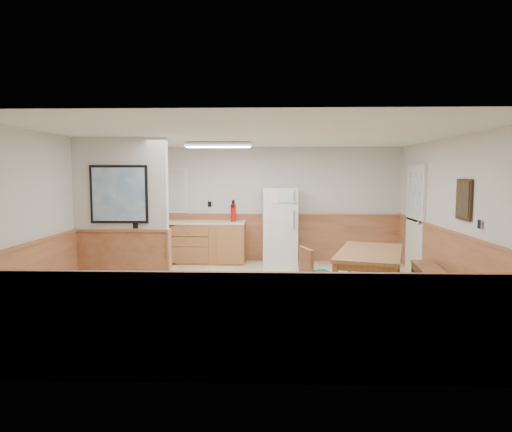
{
  "coord_description": "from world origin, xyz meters",
  "views": [
    {
      "loc": [
        0.16,
        -7.03,
        1.93
      ],
      "look_at": [
        -0.09,
        0.4,
        1.23
      ],
      "focal_mm": 32.0,
      "sensor_mm": 36.0,
      "label": 1
    }
  ],
  "objects_px": {
    "fire_extinguisher": "(233,212)",
    "soap_bottle": "(166,216)",
    "refrigerator": "(280,226)",
    "dining_table": "(370,257)",
    "dining_bench": "(432,276)",
    "dining_chair": "(312,272)"
  },
  "relations": [
    {
      "from": "fire_extinguisher",
      "to": "soap_bottle",
      "type": "xyz_separation_m",
      "value": [
        -1.46,
        0.06,
        -0.1
      ]
    },
    {
      "from": "refrigerator",
      "to": "fire_extinguisher",
      "type": "relative_size",
      "value": 3.52
    },
    {
      "from": "dining_table",
      "to": "dining_bench",
      "type": "height_order",
      "value": "dining_table"
    },
    {
      "from": "soap_bottle",
      "to": "dining_chair",
      "type": "bearing_deg",
      "value": -47.74
    },
    {
      "from": "refrigerator",
      "to": "soap_bottle",
      "type": "relative_size",
      "value": 7.71
    },
    {
      "from": "refrigerator",
      "to": "dining_chair",
      "type": "relative_size",
      "value": 1.92
    },
    {
      "from": "fire_extinguisher",
      "to": "soap_bottle",
      "type": "distance_m",
      "value": 1.46
    },
    {
      "from": "fire_extinguisher",
      "to": "refrigerator",
      "type": "bearing_deg",
      "value": -8.71
    },
    {
      "from": "refrigerator",
      "to": "dining_chair",
      "type": "bearing_deg",
      "value": -84.89
    },
    {
      "from": "dining_table",
      "to": "dining_bench",
      "type": "distance_m",
      "value": 1.04
    },
    {
      "from": "dining_bench",
      "to": "soap_bottle",
      "type": "height_order",
      "value": "soap_bottle"
    },
    {
      "from": "refrigerator",
      "to": "soap_bottle",
      "type": "xyz_separation_m",
      "value": [
        -2.44,
        0.07,
        0.19
      ]
    },
    {
      "from": "dining_table",
      "to": "fire_extinguisher",
      "type": "xyz_separation_m",
      "value": [
        -2.32,
        2.75,
        0.44
      ]
    },
    {
      "from": "refrigerator",
      "to": "fire_extinguisher",
      "type": "height_order",
      "value": "refrigerator"
    },
    {
      "from": "dining_chair",
      "to": "soap_bottle",
      "type": "xyz_separation_m",
      "value": [
        -2.87,
        3.16,
        0.51
      ]
    },
    {
      "from": "dining_table",
      "to": "refrigerator",
      "type": "bearing_deg",
      "value": 132.73
    },
    {
      "from": "soap_bottle",
      "to": "dining_table",
      "type": "bearing_deg",
      "value": -36.71
    },
    {
      "from": "dining_chair",
      "to": "soap_bottle",
      "type": "bearing_deg",
      "value": 114.03
    },
    {
      "from": "dining_bench",
      "to": "soap_bottle",
      "type": "relative_size",
      "value": 7.77
    },
    {
      "from": "dining_chair",
      "to": "fire_extinguisher",
      "type": "distance_m",
      "value": 3.45
    },
    {
      "from": "dining_chair",
      "to": "dining_table",
      "type": "bearing_deg",
      "value": 2.61
    },
    {
      "from": "refrigerator",
      "to": "dining_table",
      "type": "relative_size",
      "value": 0.81
    }
  ]
}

